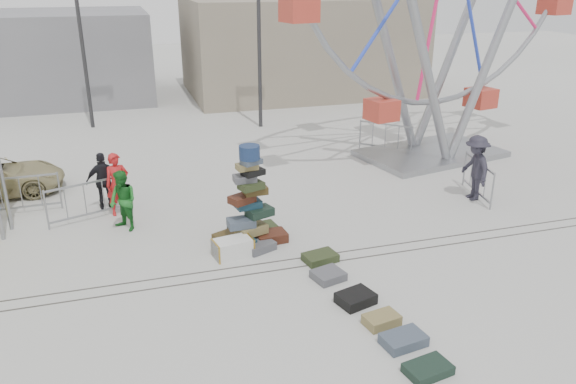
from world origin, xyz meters
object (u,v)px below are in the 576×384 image
object	(u,v)px
pedestrian_green	(123,201)
lamp_post_left	(81,19)
lamp_post_right	(261,19)
barricade_dummy_b	(21,195)
barricade_dummy_c	(85,202)
pedestrian_grey	(475,168)
barricade_wheel_front	(478,179)
steamer_trunk	(233,248)
barricade_wheel_back	(385,137)
pedestrian_red	(118,184)
suitcase_tower	(250,216)
pedestrian_black	(104,181)

from	to	relation	value
pedestrian_green	lamp_post_left	bearing A→B (deg)	148.94
lamp_post_right	lamp_post_left	size ratio (longest dim) A/B	1.00
barricade_dummy_b	barricade_dummy_c	distance (m)	2.01
lamp_post_right	pedestrian_grey	xyz separation A→B (m)	(3.83, -9.93, -3.52)
barricade_wheel_front	steamer_trunk	bearing A→B (deg)	113.08
barricade_wheel_back	pedestrian_red	world-z (taller)	pedestrian_red
steamer_trunk	barricade_wheel_back	xyz separation A→B (m)	(7.10, 6.50, 0.34)
suitcase_tower	pedestrian_grey	world-z (taller)	suitcase_tower
lamp_post_right	pedestrian_green	bearing A→B (deg)	-123.43
suitcase_tower	barricade_dummy_b	distance (m)	6.69
pedestrian_red	pedestrian_grey	size ratio (longest dim) A/B	0.91
barricade_wheel_back	pedestrian_black	size ratio (longest dim) A/B	1.22
lamp_post_left	pedestrian_grey	distance (m)	16.49
steamer_trunk	barricade_wheel_front	size ratio (longest dim) A/B	0.46
barricade_dummy_b	pedestrian_grey	distance (m)	12.87
barricade_dummy_b	barricade_wheel_back	xyz separation A→B (m)	(12.18, 2.30, 0.00)
pedestrian_black	pedestrian_red	bearing A→B (deg)	119.51
suitcase_tower	pedestrian_green	world-z (taller)	suitcase_tower
barricade_dummy_b	pedestrian_red	size ratio (longest dim) A/B	1.14
barricade_dummy_c	barricade_wheel_back	xyz separation A→B (m)	(10.46, 3.36, 0.00)
barricade_dummy_c	pedestrian_grey	distance (m)	11.00
barricade_wheel_front	pedestrian_black	distance (m)	10.83
barricade_dummy_c	pedestrian_red	size ratio (longest dim) A/B	1.14
lamp_post_right	barricade_wheel_back	size ratio (longest dim) A/B	4.00
barricade_dummy_b	barricade_dummy_c	world-z (taller)	same
barricade_dummy_b	barricade_dummy_c	bearing A→B (deg)	-33.21
barricade_wheel_back	pedestrian_grey	world-z (taller)	pedestrian_grey
barricade_dummy_b	pedestrian_green	size ratio (longest dim) A/B	1.25
barricade_wheel_front	pedestrian_red	bearing A→B (deg)	91.68
barricade_wheel_front	pedestrian_black	bearing A→B (deg)	89.08
pedestrian_green	barricade_wheel_back	bearing A→B (deg)	78.20
suitcase_tower	pedestrian_grey	size ratio (longest dim) A/B	1.30
lamp_post_left	pedestrian_red	size ratio (longest dim) A/B	4.56
barricade_dummy_c	pedestrian_black	size ratio (longest dim) A/B	1.22
lamp_post_left	barricade_wheel_front	world-z (taller)	lamp_post_left
lamp_post_right	lamp_post_left	distance (m)	7.28
lamp_post_left	suitcase_tower	world-z (taller)	lamp_post_left
barricade_dummy_c	pedestrian_green	distance (m)	1.34
barricade_wheel_front	pedestrian_grey	bearing A→B (deg)	128.14
pedestrian_green	pedestrian_grey	world-z (taller)	pedestrian_grey
suitcase_tower	barricade_dummy_c	xyz separation A→B (m)	(-3.92, 2.56, -0.15)
pedestrian_red	barricade_dummy_c	bearing A→B (deg)	-179.19
lamp_post_left	suitcase_tower	xyz separation A→B (m)	(3.89, -12.84, -3.78)
lamp_post_right	pedestrian_red	size ratio (longest dim) A/B	4.56
steamer_trunk	barricade_wheel_back	world-z (taller)	barricade_wheel_back
pedestrian_green	pedestrian_grey	xyz separation A→B (m)	(9.88, -0.76, 0.17)
barricade_dummy_c	pedestrian_grey	xyz separation A→B (m)	(10.86, -1.65, 0.42)
lamp_post_right	barricade_dummy_b	distance (m)	12.01
barricade_dummy_c	pedestrian_red	xyz separation A→B (m)	(0.87, 0.21, 0.33)
suitcase_tower	pedestrian_green	distance (m)	3.38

